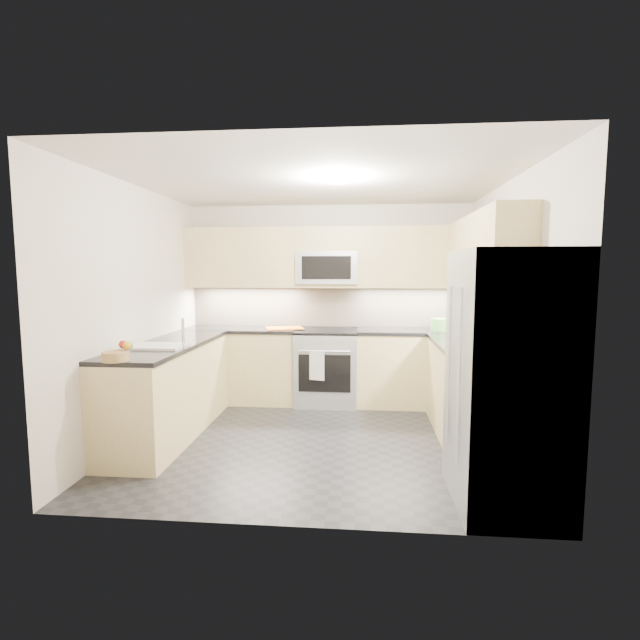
{
  "coord_description": "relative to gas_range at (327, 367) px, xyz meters",
  "views": [
    {
      "loc": [
        0.43,
        -4.43,
        1.65
      ],
      "look_at": [
        0.0,
        0.35,
        1.15
      ],
      "focal_mm": 26.0,
      "sensor_mm": 36.0,
      "label": 1
    }
  ],
  "objects": [
    {
      "name": "wall_right",
      "position": [
        1.8,
        -1.28,
        0.79
      ],
      "size": [
        0.02,
        3.2,
        2.5
      ],
      "primitive_type": "cube",
      "color": "beige",
      "rests_on": "floor"
    },
    {
      "name": "range_cooktop",
      "position": [
        0.0,
        0.0,
        0.46
      ],
      "size": [
        0.76,
        0.65,
        0.03
      ],
      "primitive_type": "cube",
      "color": "black",
      "rests_on": "gas_range"
    },
    {
      "name": "fruit_apple",
      "position": [
        -1.53,
        -2.08,
        0.6
      ],
      "size": [
        0.07,
        0.07,
        0.07
      ],
      "primitive_type": "sphere",
      "color": "red",
      "rests_on": "fruit_basket"
    },
    {
      "name": "microwave_door",
      "position": [
        0.0,
        -0.08,
        1.24
      ],
      "size": [
        0.6,
        0.01,
        0.28
      ],
      "primitive_type": "cube",
      "color": "black",
      "rests_on": "microwave"
    },
    {
      "name": "oven_door_glass",
      "position": [
        0.0,
        -0.33,
        -0.01
      ],
      "size": [
        0.62,
        0.02,
        0.45
      ],
      "primitive_type": "cube",
      "color": "black",
      "rests_on": "gas_range"
    },
    {
      "name": "fridge_handle_right",
      "position": [
        1.08,
        -2.25,
        0.49
      ],
      "size": [
        0.02,
        0.02,
        1.2
      ],
      "primitive_type": "cylinder",
      "color": "#B2B5BA",
      "rests_on": "refrigerator"
    },
    {
      "name": "upper_cab_right",
      "position": [
        1.62,
        -1.0,
        1.37
      ],
      "size": [
        0.35,
        1.95,
        0.75
      ],
      "primitive_type": "cube",
      "color": "#DAC683",
      "rests_on": "wall_right"
    },
    {
      "name": "countertop_peninsula",
      "position": [
        -1.5,
        -1.28,
        0.47
      ],
      "size": [
        0.63,
        2.0,
        0.04
      ],
      "primitive_type": "cube",
      "color": "black",
      "rests_on": "base_cab_peninsula"
    },
    {
      "name": "backsplash_back",
      "position": [
        0.0,
        0.32,
        0.74
      ],
      "size": [
        3.6,
        0.01,
        0.51
      ],
      "primitive_type": "cube",
      "color": "tan",
      "rests_on": "wall_back"
    },
    {
      "name": "countertop_back_right",
      "position": [
        1.09,
        0.02,
        0.47
      ],
      "size": [
        1.42,
        0.63,
        0.04
      ],
      "primitive_type": "cube",
      "color": "black",
      "rests_on": "base_cab_back_right"
    },
    {
      "name": "fruit_basket",
      "position": [
        -1.53,
        -2.22,
        0.52
      ],
      "size": [
        0.26,
        0.26,
        0.08
      ],
      "primitive_type": "cylinder",
      "rotation": [
        0.0,
        0.0,
        0.28
      ],
      "color": "#A4824C",
      "rests_on": "countertop_peninsula"
    },
    {
      "name": "ceiling",
      "position": [
        0.0,
        -1.28,
        2.04
      ],
      "size": [
        3.6,
        3.2,
        0.02
      ],
      "primitive_type": "cube",
      "color": "beige",
      "rests_on": "wall_back"
    },
    {
      "name": "gas_range",
      "position": [
        0.0,
        0.0,
        0.0
      ],
      "size": [
        0.76,
        0.65,
        0.91
      ],
      "primitive_type": "cube",
      "color": "#A2A6AA",
      "rests_on": "floor"
    },
    {
      "name": "fruit_orange",
      "position": [
        -1.47,
        -2.15,
        0.6
      ],
      "size": [
        0.06,
        0.06,
        0.06
      ],
      "primitive_type": "sphere",
      "color": "orange",
      "rests_on": "fruit_basket"
    },
    {
      "name": "faucet",
      "position": [
        -1.24,
        -1.53,
        0.62
      ],
      "size": [
        0.03,
        0.03,
        0.28
      ],
      "primitive_type": "cylinder",
      "color": "silver",
      "rests_on": "countertop_peninsula"
    },
    {
      "name": "floor",
      "position": [
        0.0,
        -1.28,
        -0.46
      ],
      "size": [
        3.6,
        3.2,
        0.0
      ],
      "primitive_type": "cube",
      "color": "black",
      "rests_on": "ground"
    },
    {
      "name": "oven_handle",
      "position": [
        0.0,
        -0.35,
        0.26
      ],
      "size": [
        0.6,
        0.02,
        0.02
      ],
      "primitive_type": "cylinder",
      "rotation": [
        0.0,
        1.57,
        0.0
      ],
      "color": "#B2B5BA",
      "rests_on": "gas_range"
    },
    {
      "name": "backsplash_right",
      "position": [
        1.8,
        -0.82,
        0.74
      ],
      "size": [
        0.01,
        2.3,
        0.51
      ],
      "primitive_type": "cube",
      "color": "tan",
      "rests_on": "wall_right"
    },
    {
      "name": "wall_left",
      "position": [
        -1.8,
        -1.28,
        0.79
      ],
      "size": [
        0.02,
        3.2,
        2.5
      ],
      "primitive_type": "cube",
      "color": "beige",
      "rests_on": "floor"
    },
    {
      "name": "wall_back",
      "position": [
        0.0,
        0.32,
        0.79
      ],
      "size": [
        3.6,
        0.02,
        2.5
      ],
      "primitive_type": "cube",
      "color": "beige",
      "rests_on": "floor"
    },
    {
      "name": "countertop_back_left",
      "position": [
        -1.09,
        0.02,
        0.47
      ],
      "size": [
        1.42,
        0.63,
        0.04
      ],
      "primitive_type": "cube",
      "color": "black",
      "rests_on": "base_cab_back_left"
    },
    {
      "name": "wall_front",
      "position": [
        0.0,
        -2.88,
        0.79
      ],
      "size": [
        3.6,
        0.02,
        2.5
      ],
      "primitive_type": "cube",
      "color": "beige",
      "rests_on": "floor"
    },
    {
      "name": "base_cab_back_left",
      "position": [
        -1.09,
        0.02,
        -0.01
      ],
      "size": [
        1.42,
        0.6,
        0.9
      ],
      "primitive_type": "cube",
      "color": "#DAC683",
      "rests_on": "floor"
    },
    {
      "name": "sink_basin",
      "position": [
        -1.5,
        -1.53,
        0.42
      ],
      "size": [
        0.52,
        0.38,
        0.16
      ],
      "primitive_type": "cube",
      "color": "white",
      "rests_on": "base_cab_peninsula"
    },
    {
      "name": "refrigerator",
      "position": [
        1.45,
        -2.43,
        0.45
      ],
      "size": [
        0.7,
        0.9,
        1.8
      ],
      "primitive_type": "cube",
      "color": "#A4A7AC",
      "rests_on": "floor"
    },
    {
      "name": "upper_cab_back",
      "position": [
        0.0,
        0.15,
        1.37
      ],
      "size": [
        3.6,
        0.35,
        0.75
      ],
      "primitive_type": "cube",
      "color": "#DAC683",
      "rests_on": "wall_back"
    },
    {
      "name": "base_cab_right",
      "position": [
        1.5,
        -1.12,
        -0.01
      ],
      "size": [
        0.6,
        1.7,
        0.9
      ],
      "primitive_type": "cube",
      "color": "#DAC683",
      "rests_on": "floor"
    },
    {
      "name": "microwave",
      "position": [
        0.0,
        0.12,
        1.24
      ],
      "size": [
        0.76,
        0.4,
        0.4
      ],
      "primitive_type": "cube",
      "color": "#A9ACB1",
      "rests_on": "upper_cab_back"
    },
    {
      "name": "dish_towel_check",
      "position": [
        -0.09,
        -0.37,
        0.1
      ],
      "size": [
        0.18,
        0.07,
        0.35
      ],
      "primitive_type": "cube",
      "rotation": [
        0.0,
        0.0,
        -0.29
      ],
      "color": "white",
      "rests_on": "oven_handle"
    },
    {
      "name": "countertop_right",
      "position": [
        1.5,
        -1.12,
        0.47
      ],
      "size": [
        0.63,
        1.7,
        0.04
      ],
      "primitive_type": "cube",
      "color": "black",
      "rests_on": "base_cab_right"
    },
    {
      "name": "base_cab_back_right",
      "position": [
        1.09,
        0.02,
        -0.01
      ],
      "size": [
        1.42,
        0.6,
        0.9
      ],
      "primitive_type": "cube",
      "color": "#DAC683",
      "rests_on": "floor"
    },
    {
      "name": "fridge_handle_left",
      "position": [
        1.08,
        -2.61,
        0.49
      ],
      "size": [
        0.02,
        0.02,
        1.2
      ],
      "primitive_type": "cylinder",
      "color": "#B2B5BA",
      "rests_on": "refrigerator"
    },
    {
      "name": "base_cab_peninsula",
      "position": [
        -1.5,
        -1.28,
        -0.01
      ],
      "size": [
        0.6,
        2.0,
        0.9
      ],
      "primitive_type": "cube",
      "color": "#DAC683",
      "rests_on": "floor"
    },
    {
      "name": "utensil_bowl",
      "position": [
        1.4,
        -0.01,
        0.56
      ],
      "size": [
        0.33,
        0.33,
        0.14
      ],
      "primitive_type": "cylinder",
      "rotation": [
        0.0,
        0.0,
        -0.4
      ],
      "color": "#599D43",
      "rests_on": "countertop_back_right"
    },
    {
      "name": "cutting_board",
      "position": [
        -0.53,
        -0.02,
        0.49
      ],
      "size": [
        0.53,
        0.44,
        0.01
      ],
      "primitive_type": "cube",
      "rotation": [
        0.0,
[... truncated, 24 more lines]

